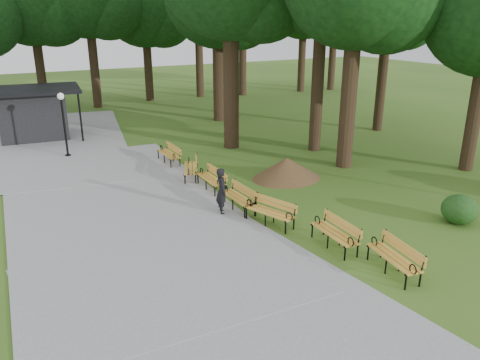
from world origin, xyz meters
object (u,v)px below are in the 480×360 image
kiosk (33,113)px  bench_2 (270,212)px  dirt_mound (287,168)px  bench_4 (211,179)px  person (222,191)px  bench_1 (334,233)px  bench_6 (169,154)px  bench_0 (394,258)px  bench_3 (238,198)px  lamp_post (63,111)px  bench_5 (190,168)px

kiosk → bench_2: 17.10m
dirt_mound → bench_4: (-3.40, 0.27, -0.01)m
dirt_mound → person: bearing=-153.4°
person → kiosk: 15.27m
kiosk → bench_1: size_ratio=2.36×
bench_1 → bench_6: size_ratio=1.00×
dirt_mound → bench_0: bearing=-103.3°
bench_0 → bench_1: size_ratio=1.00×
bench_3 → bench_6: same height
person → bench_0: bearing=-142.6°
bench_1 → bench_2: same height
dirt_mound → bench_2: bearing=-130.6°
lamp_post → dirt_mound: lamp_post is taller
bench_3 → bench_5: 4.01m
dirt_mound → bench_6: bearing=129.1°
dirt_mound → bench_4: dirt_mound is taller
person → bench_1: (1.79, -3.86, -0.38)m
bench_2 → bench_6: size_ratio=1.00×
bench_0 → bench_1: same height
bench_2 → bench_5: size_ratio=1.00×
bench_1 → bench_6: bearing=-169.5°
kiosk → bench_4: 13.35m
bench_1 → bench_2: bearing=-156.4°
bench_5 → bench_6: (-0.05, 2.45, 0.00)m
kiosk → bench_6: kiosk is taller
kiosk → bench_3: size_ratio=2.36×
person → kiosk: kiosk is taller
bench_2 → bench_5: same height
person → bench_5: person is taller
person → bench_4: size_ratio=0.87×
dirt_mound → bench_6: size_ratio=1.33×
bench_5 → bench_6: 2.45m
bench_0 → dirt_mound: bearing=175.9°
dirt_mound → bench_1: bearing=-111.1°
person → bench_6: (0.45, 6.48, -0.38)m
bench_3 → bench_6: (-0.20, 6.46, 0.00)m
kiosk → lamp_post: (0.90, -4.75, 0.84)m
bench_3 → lamp_post: bearing=-158.6°
person → bench_0: (2.22, -5.79, -0.38)m
kiosk → bench_5: size_ratio=2.36×
lamp_post → bench_1: bearing=-68.9°
bench_2 → bench_6: bearing=164.0°
bench_2 → lamp_post: bearing=-178.2°
bench_1 → bench_3: bearing=-160.5°
lamp_post → bench_2: 12.43m
kiosk → bench_5: bearing=-59.2°
bench_0 → bench_4: size_ratio=1.00×
lamp_post → bench_6: lamp_post is taller
bench_0 → bench_5: 9.96m
person → dirt_mound: person is taller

